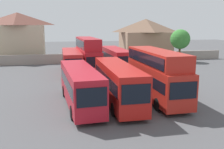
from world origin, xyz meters
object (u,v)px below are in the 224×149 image
at_px(bus_1, 80,84).
at_px(bus_6, 115,58).
at_px(bus_2, 118,81).
at_px(tree_behind_wall, 180,39).
at_px(bus_4, 72,61).
at_px(bus_3, 156,72).
at_px(bus_5, 88,53).
at_px(house_terrace_centre, 146,37).
at_px(house_terrace_left, 18,36).

xyz_separation_m(bus_1, bus_6, (6.91, 15.73, 0.07)).
distance_m(bus_2, tree_behind_wall, 29.74).
xyz_separation_m(bus_4, bus_6, (6.67, 0.17, 0.09)).
xyz_separation_m(bus_3, bus_5, (-4.64, 15.15, 0.23)).
bearing_deg(bus_4, house_terrace_centre, 136.65).
height_order(bus_2, bus_5, bus_5).
bearing_deg(bus_6, bus_4, -89.16).
xyz_separation_m(bus_2, tree_behind_wall, (18.17, 23.44, 2.29)).
bearing_deg(house_terrace_left, bus_2, -68.66).
height_order(bus_1, house_terrace_left, house_terrace_left).
distance_m(bus_5, tree_behind_wall, 20.59).
height_order(bus_6, tree_behind_wall, tree_behind_wall).
bearing_deg(bus_4, bus_2, 12.61).
bearing_deg(house_terrace_left, bus_6, -46.10).
xyz_separation_m(bus_5, tree_behind_wall, (18.93, 7.99, 1.40)).
xyz_separation_m(house_terrace_left, tree_behind_wall, (30.77, -8.82, -0.52)).
bearing_deg(bus_3, bus_2, -85.93).
bearing_deg(house_terrace_centre, bus_1, -118.25).
relative_size(bus_6, house_terrace_left, 1.09).
xyz_separation_m(bus_1, house_terrace_left, (-9.15, 32.43, 2.89)).
bearing_deg(bus_1, bus_2, 89.68).
relative_size(bus_3, bus_5, 1.02).
bearing_deg(bus_2, house_terrace_centre, 156.85).
xyz_separation_m(bus_5, bus_6, (4.23, 0.10, -0.90)).
bearing_deg(house_terrace_left, house_terrace_centre, 3.65).
xyz_separation_m(bus_3, house_terrace_centre, (11.04, 33.71, 1.61)).
relative_size(bus_2, tree_behind_wall, 1.84).
relative_size(bus_4, house_terrace_left, 1.06).
bearing_deg(house_terrace_centre, tree_behind_wall, -72.91).
xyz_separation_m(bus_2, bus_5, (-0.76, 15.45, 0.89)).
relative_size(bus_1, house_terrace_centre, 0.96).
height_order(bus_4, bus_5, bus_5).
bearing_deg(bus_5, bus_2, 0.93).
xyz_separation_m(house_terrace_centre, tree_behind_wall, (3.25, -10.57, 0.02)).
bearing_deg(bus_5, bus_6, 89.55).
xyz_separation_m(bus_5, house_terrace_centre, (15.68, 18.56, 1.38)).
relative_size(bus_4, bus_5, 1.07).
bearing_deg(tree_behind_wall, bus_1, -132.47).
relative_size(bus_1, bus_6, 0.96).
height_order(bus_1, house_terrace_centre, house_terrace_centre).
bearing_deg(tree_behind_wall, house_terrace_centre, 107.09).
bearing_deg(bus_4, bus_3, 26.00).
xyz_separation_m(bus_1, bus_4, (0.25, 15.56, -0.01)).
distance_m(house_terrace_centre, tree_behind_wall, 11.06).
bearing_deg(house_terrace_left, tree_behind_wall, -15.99).
relative_size(bus_3, bus_4, 0.96).
xyz_separation_m(bus_4, house_terrace_left, (-9.40, 16.87, 2.90)).
height_order(bus_5, house_terrace_centre, house_terrace_centre).
xyz_separation_m(bus_4, bus_5, (2.44, 0.07, 0.98)).
distance_m(bus_5, house_terrace_left, 20.65).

